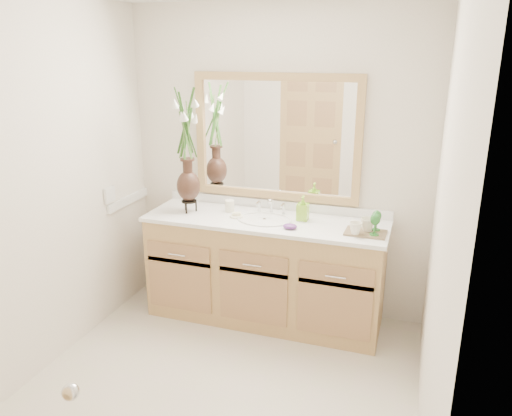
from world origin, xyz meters
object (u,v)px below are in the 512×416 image
(flower_vase, at_px, (186,136))
(soap_bottle, at_px, (303,209))
(tumbler, at_px, (230,206))
(tray, at_px, (366,233))

(flower_vase, bearing_deg, soap_bottle, 5.62)
(tumbler, bearing_deg, flower_vase, -161.53)
(soap_bottle, bearing_deg, tumbler, 178.65)
(tumbler, xyz_separation_m, soap_bottle, (0.59, -0.01, 0.04))
(tumbler, relative_size, soap_bottle, 0.55)
(flower_vase, distance_m, soap_bottle, 1.04)
(tray, bearing_deg, flower_vase, 179.09)
(tumbler, height_order, tray, tumbler)
(flower_vase, xyz_separation_m, soap_bottle, (0.89, 0.09, -0.51))
(tumbler, distance_m, tray, 1.09)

